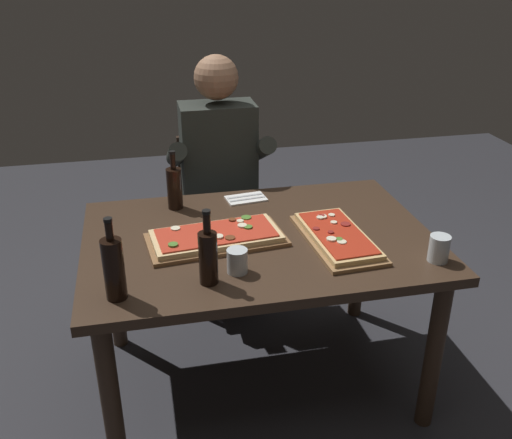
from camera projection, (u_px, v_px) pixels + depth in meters
name	position (u px, v px, depth m)	size (l,w,h in m)	color
ground_plane	(258.00, 378.00, 2.64)	(6.40, 6.40, 0.00)	#2D2D33
dining_table	(259.00, 256.00, 2.36)	(1.40, 0.96, 0.74)	#3D2B1E
pizza_rectangular_front	(216.00, 237.00, 2.26)	(0.56, 0.32, 0.05)	brown
pizza_rectangular_left	(337.00, 237.00, 2.27)	(0.26, 0.50, 0.05)	olive
wine_bottle_dark	(208.00, 256.00, 1.95)	(0.07, 0.07, 0.28)	black
oil_bottle_amber	(114.00, 268.00, 1.86)	(0.07, 0.07, 0.29)	black
vinegar_bottle_green	(174.00, 187.00, 2.52)	(0.07, 0.07, 0.27)	black
tumbler_near_camera	(439.00, 250.00, 2.12)	(0.08, 0.08, 0.10)	silver
tumbler_far_side	(237.00, 262.00, 2.04)	(0.08, 0.08, 0.09)	silver
napkin_cutlery_set	(246.00, 198.00, 2.64)	(0.19, 0.13, 0.01)	white
diner_chair	(218.00, 208.00, 3.17)	(0.44, 0.44, 0.87)	black
seated_diner	(220.00, 172.00, 2.95)	(0.53, 0.41, 1.33)	#23232D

